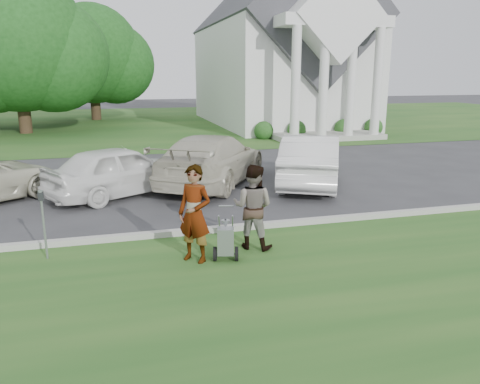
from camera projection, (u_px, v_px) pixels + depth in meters
name	position (u px, v px, depth m)	size (l,w,h in m)	color
ground	(246.00, 238.00, 10.59)	(120.00, 120.00, 0.00)	#333335
grass_strip	(295.00, 297.00, 7.78)	(80.00, 7.00, 0.01)	#1D4B19
church_lawn	(150.00, 122.00, 35.85)	(80.00, 30.00, 0.01)	#1D4B19
curb	(240.00, 227.00, 11.09)	(80.00, 0.18, 0.15)	#9E9E93
church	(279.00, 40.00, 33.03)	(9.19, 19.00, 24.10)	white
tree_left	(17.00, 48.00, 27.87)	(10.63, 8.40, 9.71)	#332316
tree_back	(92.00, 59.00, 36.46)	(9.61, 7.60, 8.89)	#332316
striping_cart	(226.00, 242.00, 9.23)	(0.63, 1.05, 0.92)	black
person_left	(195.00, 215.00, 9.07)	(0.70, 0.46, 1.93)	#999999
person_right	(253.00, 207.00, 9.79)	(0.87, 0.68, 1.80)	#999999
parking_meter_near	(43.00, 217.00, 9.17)	(0.10, 0.09, 1.42)	#94979C
car_b	(120.00, 170.00, 14.14)	(1.82, 4.53, 1.54)	white
car_c	(212.00, 159.00, 15.60)	(2.34, 5.76, 1.67)	beige
car_d	(311.00, 160.00, 15.52)	(1.77, 5.08, 1.67)	silver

